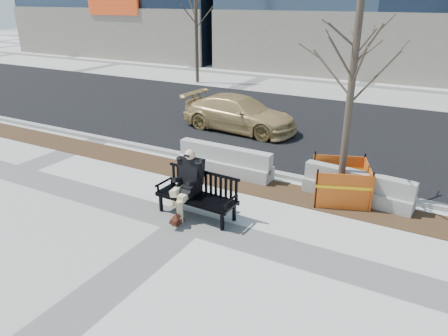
{
  "coord_description": "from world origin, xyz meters",
  "views": [
    {
      "loc": [
        4.81,
        -7.08,
        4.8
      ],
      "look_at": [
        0.36,
        0.99,
        1.08
      ],
      "focal_mm": 34.0,
      "sensor_mm": 36.0,
      "label": 1
    }
  ],
  "objects_px": {
    "bench": "(197,216)",
    "tree_fence": "(339,198)",
    "seated_man": "(189,212)",
    "jersey_barrier_right": "(356,200)",
    "jersey_barrier_left": "(225,173)",
    "sedan": "(239,130)"
  },
  "relations": [
    {
      "from": "sedan",
      "to": "jersey_barrier_right",
      "type": "distance_m",
      "value": 6.73
    },
    {
      "from": "tree_fence",
      "to": "bench",
      "type": "bearing_deg",
      "value": -136.6
    },
    {
      "from": "sedan",
      "to": "jersey_barrier_left",
      "type": "distance_m",
      "value": 4.37
    },
    {
      "from": "seated_man",
      "to": "jersey_barrier_right",
      "type": "distance_m",
      "value": 4.25
    },
    {
      "from": "seated_man",
      "to": "bench",
      "type": "bearing_deg",
      "value": -11.19
    },
    {
      "from": "seated_man",
      "to": "sedan",
      "type": "distance_m",
      "value": 6.93
    },
    {
      "from": "tree_fence",
      "to": "jersey_barrier_right",
      "type": "relative_size",
      "value": 1.86
    },
    {
      "from": "bench",
      "to": "jersey_barrier_left",
      "type": "distance_m",
      "value": 2.71
    },
    {
      "from": "tree_fence",
      "to": "jersey_barrier_right",
      "type": "height_order",
      "value": "tree_fence"
    },
    {
      "from": "bench",
      "to": "jersey_barrier_right",
      "type": "relative_size",
      "value": 0.72
    },
    {
      "from": "seated_man",
      "to": "tree_fence",
      "type": "bearing_deg",
      "value": 42.68
    },
    {
      "from": "bench",
      "to": "seated_man",
      "type": "relative_size",
      "value": 1.26
    },
    {
      "from": "bench",
      "to": "tree_fence",
      "type": "xyz_separation_m",
      "value": [
        2.7,
        2.55,
        0.0
      ]
    },
    {
      "from": "jersey_barrier_right",
      "to": "jersey_barrier_left",
      "type": "bearing_deg",
      "value": -174.44
    },
    {
      "from": "bench",
      "to": "seated_man",
      "type": "distance_m",
      "value": 0.28
    },
    {
      "from": "bench",
      "to": "jersey_barrier_right",
      "type": "height_order",
      "value": "bench"
    },
    {
      "from": "tree_fence",
      "to": "jersey_barrier_left",
      "type": "relative_size",
      "value": 1.76
    },
    {
      "from": "seated_man",
      "to": "jersey_barrier_left",
      "type": "relative_size",
      "value": 0.54
    },
    {
      "from": "seated_man",
      "to": "sedan",
      "type": "height_order",
      "value": "seated_man"
    },
    {
      "from": "tree_fence",
      "to": "jersey_barrier_right",
      "type": "bearing_deg",
      "value": 15.35
    },
    {
      "from": "tree_fence",
      "to": "sedan",
      "type": "relative_size",
      "value": 1.13
    },
    {
      "from": "seated_man",
      "to": "tree_fence",
      "type": "height_order",
      "value": "tree_fence"
    }
  ]
}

